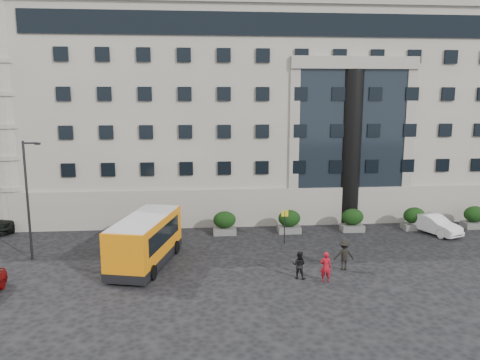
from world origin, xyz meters
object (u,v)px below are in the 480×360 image
(hedge_b, at_px, (225,223))
(minibus, at_px, (145,239))
(pedestrian_b, at_px, (299,265))
(hedge_d, at_px, (352,220))
(pedestrian_c, at_px, (344,255))
(pedestrian_a, at_px, (326,267))
(red_truck, at_px, (25,201))
(parked_car_c, at_px, (10,218))
(hedge_a, at_px, (158,224))
(hedge_e, at_px, (414,218))
(white_taxi, at_px, (434,224))
(parked_car_d, at_px, (2,220))
(street_lamp, at_px, (28,196))
(hedge_c, at_px, (289,221))
(hedge_f, at_px, (474,217))
(bus_stop_sign, at_px, (285,221))

(hedge_b, height_order, minibus, minibus)
(pedestrian_b, bearing_deg, hedge_d, -100.99)
(pedestrian_c, bearing_deg, pedestrian_a, 50.63)
(minibus, xyz_separation_m, red_truck, (-12.53, 14.17, -0.45))
(hedge_d, height_order, parked_car_c, hedge_d)
(minibus, bearing_deg, hedge_a, 101.56)
(hedge_d, xyz_separation_m, pedestrian_b, (-6.45, -9.59, -0.08))
(pedestrian_b, relative_size, pedestrian_c, 0.88)
(red_truck, distance_m, parked_car_c, 3.99)
(pedestrian_a, height_order, pedestrian_c, pedestrian_c)
(hedge_e, bearing_deg, white_taxi, -48.62)
(red_truck, xyz_separation_m, white_taxi, (34.66, -9.00, -0.54))
(minibus, distance_m, parked_car_d, 15.85)
(street_lamp, distance_m, red_truck, 13.84)
(hedge_a, bearing_deg, parked_car_c, 163.20)
(hedge_d, bearing_deg, white_taxi, -10.96)
(hedge_b, height_order, pedestrian_b, hedge_b)
(hedge_c, height_order, hedge_d, same)
(street_lamp, bearing_deg, parked_car_d, 122.97)
(red_truck, xyz_separation_m, pedestrian_c, (25.08, -16.17, -0.32))
(hedge_d, bearing_deg, minibus, -158.07)
(hedge_c, relative_size, pedestrian_a, 1.01)
(parked_car_d, xyz_separation_m, pedestrian_a, (23.61, -13.20, 0.17))
(hedge_d, height_order, red_truck, red_truck)
(hedge_e, xyz_separation_m, hedge_f, (5.20, 0.00, 0.00))
(hedge_d, height_order, street_lamp, street_lamp)
(hedge_e, height_order, parked_car_c, hedge_e)
(hedge_a, bearing_deg, hedge_e, 0.00)
(hedge_e, relative_size, minibus, 0.23)
(red_truck, bearing_deg, hedge_d, -19.13)
(hedge_e, distance_m, minibus, 22.03)
(hedge_a, distance_m, white_taxi, 21.90)
(hedge_b, xyz_separation_m, hedge_f, (20.80, 0.00, 0.00))
(minibus, relative_size, parked_car_c, 1.69)
(hedge_c, bearing_deg, bus_stop_sign, -107.82)
(hedge_b, bearing_deg, parked_car_d, 170.64)
(hedge_c, height_order, parked_car_c, hedge_c)
(hedge_e, height_order, street_lamp, street_lamp)
(parked_car_c, bearing_deg, bus_stop_sign, -18.59)
(hedge_c, height_order, pedestrian_b, hedge_c)
(parked_car_c, height_order, pedestrian_a, pedestrian_a)
(minibus, bearing_deg, pedestrian_c, 4.91)
(parked_car_c, bearing_deg, hedge_c, -11.38)
(hedge_d, bearing_deg, red_truck, 164.67)
(pedestrian_b, bearing_deg, hedge_b, -44.66)
(hedge_d, relative_size, hedge_f, 1.00)
(white_taxi, bearing_deg, hedge_a, 153.66)
(pedestrian_c, bearing_deg, hedge_f, -145.20)
(hedge_b, distance_m, parked_car_d, 18.45)
(hedge_a, height_order, white_taxi, hedge_a)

